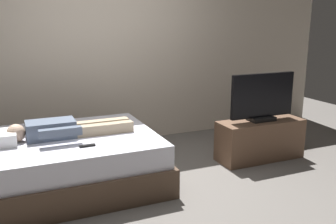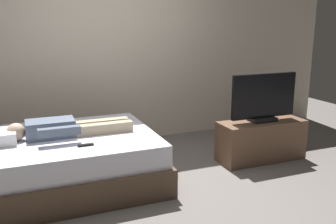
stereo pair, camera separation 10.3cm
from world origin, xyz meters
name	(u,v)px [view 2 (the right image)]	position (x,y,z in m)	size (l,w,h in m)	color
ground_plane	(152,192)	(0.00, 0.00, 0.00)	(10.00, 10.00, 0.00)	slate
back_wall	(134,43)	(0.40, 1.82, 1.40)	(6.40, 0.10, 2.80)	beige
bed	(63,161)	(-0.80, 0.53, 0.26)	(1.98, 1.52, 0.54)	brown
person	(64,128)	(-0.77, 0.53, 0.62)	(1.26, 0.46, 0.18)	slate
remote	(86,145)	(-0.62, 0.12, 0.55)	(0.15, 0.04, 0.02)	black
tv_stand	(261,140)	(1.59, 0.37, 0.25)	(1.10, 0.40, 0.50)	brown
tv	(264,99)	(1.59, 0.37, 0.78)	(0.88, 0.20, 0.59)	black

